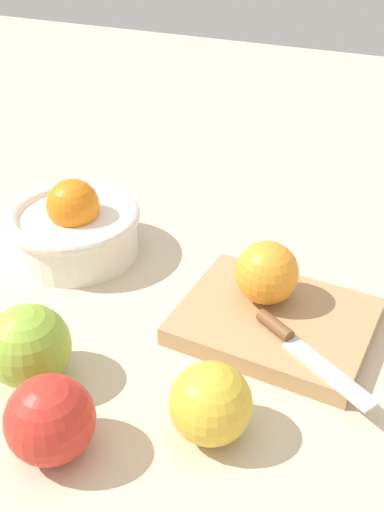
{
  "coord_description": "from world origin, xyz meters",
  "views": [
    {
      "loc": [
        0.23,
        -0.44,
        0.45
      ],
      "look_at": [
        0.0,
        0.12,
        0.04
      ],
      "focal_mm": 43.17,
      "sensor_mm": 36.0,
      "label": 1
    }
  ],
  "objects_px": {
    "bowl": "(74,227)",
    "apple_front_right": "(211,404)",
    "knife": "(297,345)",
    "cutting_board": "(275,321)",
    "orange_on_board": "(267,273)",
    "apple_front_left_2": "(29,346)",
    "apple_front_center": "(50,420)"
  },
  "relations": [
    {
      "from": "cutting_board",
      "to": "orange_on_board",
      "type": "relative_size",
      "value": 2.89
    },
    {
      "from": "bowl",
      "to": "apple_front_left_2",
      "type": "distance_m",
      "value": 0.23
    },
    {
      "from": "cutting_board",
      "to": "apple_front_left_2",
      "type": "bearing_deg",
      "value": -140.98
    },
    {
      "from": "knife",
      "to": "bowl",
      "type": "bearing_deg",
      "value": 163.4
    },
    {
      "from": "bowl",
      "to": "knife",
      "type": "xyz_separation_m",
      "value": [
        0.32,
        -0.09,
        -0.01
      ]
    },
    {
      "from": "cutting_board",
      "to": "orange_on_board",
      "type": "xyz_separation_m",
      "value": [
        -0.02,
        0.02,
        0.05
      ]
    },
    {
      "from": "cutting_board",
      "to": "apple_front_center",
      "type": "distance_m",
      "value": 0.27
    },
    {
      "from": "knife",
      "to": "apple_front_right",
      "type": "distance_m",
      "value": 0.13
    },
    {
      "from": "cutting_board",
      "to": "knife",
      "type": "bearing_deg",
      "value": -52.24
    },
    {
      "from": "cutting_board",
      "to": "apple_front_right",
      "type": "distance_m",
      "value": 0.16
    },
    {
      "from": "cutting_board",
      "to": "apple_front_center",
      "type": "xyz_separation_m",
      "value": [
        -0.13,
        -0.23,
        0.03
      ]
    },
    {
      "from": "knife",
      "to": "apple_front_left_2",
      "type": "xyz_separation_m",
      "value": [
        -0.24,
        -0.12,
        0.02
      ]
    },
    {
      "from": "bowl",
      "to": "apple_front_right",
      "type": "relative_size",
      "value": 2.29
    },
    {
      "from": "orange_on_board",
      "to": "apple_front_left_2",
      "type": "relative_size",
      "value": 0.85
    },
    {
      "from": "orange_on_board",
      "to": "apple_front_right",
      "type": "height_order",
      "value": "orange_on_board"
    },
    {
      "from": "cutting_board",
      "to": "knife",
      "type": "height_order",
      "value": "knife"
    },
    {
      "from": "apple_front_left_2",
      "to": "apple_front_center",
      "type": "bearing_deg",
      "value": -44.57
    },
    {
      "from": "orange_on_board",
      "to": "knife",
      "type": "xyz_separation_m",
      "value": [
        0.05,
        -0.07,
        -0.03
      ]
    },
    {
      "from": "bowl",
      "to": "orange_on_board",
      "type": "bearing_deg",
      "value": -6.06
    },
    {
      "from": "knife",
      "to": "apple_front_left_2",
      "type": "relative_size",
      "value": 1.68
    },
    {
      "from": "knife",
      "to": "apple_front_center",
      "type": "height_order",
      "value": "apple_front_center"
    },
    {
      "from": "bowl",
      "to": "knife",
      "type": "relative_size",
      "value": 1.22
    },
    {
      "from": "cutting_board",
      "to": "orange_on_board",
      "type": "height_order",
      "value": "orange_on_board"
    },
    {
      "from": "knife",
      "to": "apple_front_left_2",
      "type": "height_order",
      "value": "apple_front_left_2"
    },
    {
      "from": "bowl",
      "to": "cutting_board",
      "type": "height_order",
      "value": "bowl"
    },
    {
      "from": "bowl",
      "to": "apple_front_center",
      "type": "relative_size",
      "value": 2.18
    },
    {
      "from": "orange_on_board",
      "to": "knife",
      "type": "height_order",
      "value": "orange_on_board"
    },
    {
      "from": "cutting_board",
      "to": "apple_front_left_2",
      "type": "height_order",
      "value": "apple_front_left_2"
    },
    {
      "from": "cutting_board",
      "to": "orange_on_board",
      "type": "distance_m",
      "value": 0.05
    },
    {
      "from": "cutting_board",
      "to": "bowl",
      "type": "bearing_deg",
      "value": 170.04
    },
    {
      "from": "bowl",
      "to": "apple_front_right",
      "type": "height_order",
      "value": "bowl"
    },
    {
      "from": "knife",
      "to": "apple_front_right",
      "type": "bearing_deg",
      "value": -112.61
    }
  ]
}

